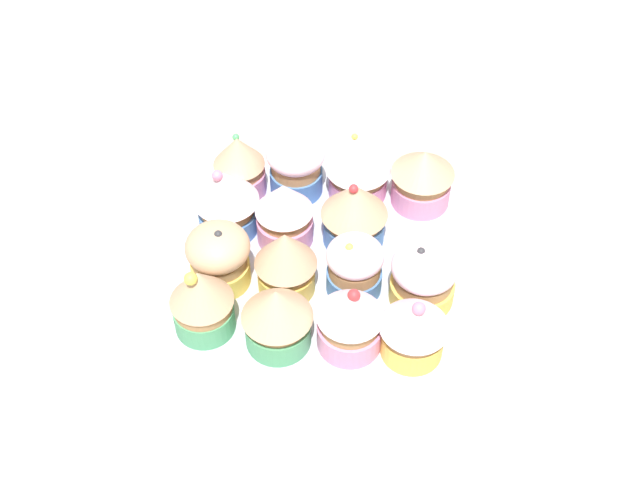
{
  "coord_description": "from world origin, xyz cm",
  "views": [
    {
      "loc": [
        -53.15,
        -6.35,
        62.81
      ],
      "look_at": [
        0.0,
        0.0,
        4.2
      ],
      "focal_mm": 46.74,
      "sensor_mm": 36.0,
      "label": 1
    }
  ],
  "objects": [
    {
      "name": "cupcake_9",
      "position": [
        2.57,
        3.81,
        4.91
      ],
      "size": [
        5.71,
        5.71,
        7.32
      ],
      "color": "pink",
      "rests_on": "baking_tray"
    },
    {
      "name": "cupcake_6",
      "position": [
        9.92,
        -2.78,
        5.15
      ],
      "size": [
        6.77,
        6.77,
        7.71
      ],
      "color": "pink",
      "rests_on": "baking_tray"
    },
    {
      "name": "cupcake_14",
      "position": [
        8.8,
        9.43,
        4.84
      ],
      "size": [
        5.34,
        5.34,
        7.48
      ],
      "color": "pink",
      "rests_on": "baking_tray"
    },
    {
      "name": "ground_plane",
      "position": [
        0.0,
        0.0,
        -1.5
      ],
      "size": [
        180.0,
        180.0,
        3.0
      ],
      "primitive_type": "cube",
      "color": "#B2A899"
    },
    {
      "name": "cupcake_11",
      "position": [
        -9.12,
        9.44,
        5.07
      ],
      "size": [
        5.75,
        5.75,
        7.94
      ],
      "color": "#4C9E6B",
      "rests_on": "baking_tray"
    },
    {
      "name": "cupcake_12",
      "position": [
        -3.53,
        9.07,
        4.63
      ],
      "size": [
        6.05,
        6.05,
        6.93
      ],
      "color": "#EFC651",
      "rests_on": "baking_tray"
    },
    {
      "name": "cupcake_4",
      "position": [
        -3.03,
        -3.59,
        4.36
      ],
      "size": [
        5.37,
        5.37,
        6.47
      ],
      "color": "#477AC6",
      "rests_on": "baking_tray"
    },
    {
      "name": "baking_tray",
      "position": [
        0.0,
        0.0,
        0.6
      ],
      "size": [
        28.82,
        28.82,
        1.2
      ],
      "color": "silver",
      "rests_on": "ground_plane"
    },
    {
      "name": "cupcake_0",
      "position": [
        -9.65,
        -9.34,
        4.77
      ],
      "size": [
        6.17,
        6.17,
        7.15
      ],
      "color": "#EFC651",
      "rests_on": "baking_tray"
    },
    {
      "name": "cupcake_10",
      "position": [
        9.61,
        3.65,
        4.9
      ],
      "size": [
        6.11,
        6.11,
        7.02
      ],
      "color": "#477AC6",
      "rests_on": "baking_tray"
    },
    {
      "name": "cupcake_2",
      "position": [
        9.51,
        -9.38,
        4.71
      ],
      "size": [
        6.52,
        6.52,
        6.76
      ],
      "color": "pink",
      "rests_on": "baking_tray"
    },
    {
      "name": "cupcake_5",
      "position": [
        3.26,
        -2.97,
        5.07
      ],
      "size": [
        6.59,
        6.59,
        7.72
      ],
      "color": "#477AC6",
      "rests_on": "baking_tray"
    },
    {
      "name": "cupcake_3",
      "position": [
        -9.42,
        -3.78,
        4.7
      ],
      "size": [
        5.97,
        5.97,
        7.26
      ],
      "color": "pink",
      "rests_on": "baking_tray"
    },
    {
      "name": "cupcake_7",
      "position": [
        -9.94,
        2.58,
        4.87
      ],
      "size": [
        6.37,
        6.37,
        7.04
      ],
      "color": "#4C9E6B",
      "rests_on": "baking_tray"
    },
    {
      "name": "cupcake_8",
      "position": [
        -3.77,
        2.73,
        5.09
      ],
      "size": [
        5.87,
        5.87,
        7.44
      ],
      "color": "#EFC651",
      "rests_on": "baking_tray"
    },
    {
      "name": "cupcake_13",
      "position": [
        3.32,
        9.67,
        5.22
      ],
      "size": [
        6.49,
        6.49,
        7.98
      ],
      "color": "#477AC6",
      "rests_on": "baking_tray"
    },
    {
      "name": "cupcake_1",
      "position": [
        -3.45,
        -9.97,
        4.32
      ],
      "size": [
        6.17,
        6.17,
        6.46
      ],
      "color": "#EFC651",
      "rests_on": "baking_tray"
    }
  ]
}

